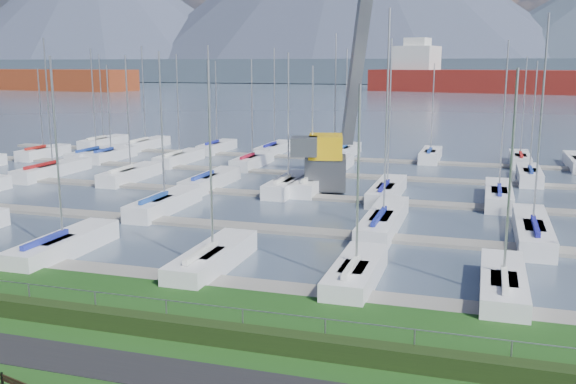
% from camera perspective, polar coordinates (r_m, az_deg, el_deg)
% --- Properties ---
extents(path, '(160.00, 2.00, 0.04)m').
position_cam_1_polar(path, '(21.81, -12.06, -15.29)').
color(path, black).
rests_on(path, grass).
extents(water, '(800.00, 540.00, 0.20)m').
position_cam_1_polar(water, '(280.27, 15.21, 8.89)').
color(water, '#49576B').
extents(hedge, '(80.00, 0.70, 0.70)m').
position_cam_1_polar(hedge, '(23.75, -9.00, -11.98)').
color(hedge, black).
rests_on(hedge, grass).
extents(fence, '(80.00, 0.04, 0.04)m').
position_cam_1_polar(fence, '(23.76, -8.63, -9.74)').
color(fence, gray).
rests_on(fence, grass).
extents(foothill, '(900.00, 80.00, 12.00)m').
position_cam_1_polar(foothill, '(350.07, 15.70, 10.32)').
color(foothill, '#3C4958').
rests_on(foothill, water).
extents(mountains, '(1190.00, 360.00, 115.00)m').
position_cam_1_polar(mountains, '(426.16, 17.32, 15.83)').
color(mountains, '#455265').
rests_on(mountains, water).
extents(docks, '(90.00, 41.60, 0.25)m').
position_cam_1_polar(docks, '(47.98, 4.90, -0.63)').
color(docks, slate).
rests_on(docks, water).
extents(crane, '(6.89, 13.15, 22.35)m').
position_cam_1_polar(crane, '(51.58, 4.21, 6.45)').
color(crane, '#505257').
rests_on(crane, water).
extents(cargo_ship_west, '(93.90, 26.80, 21.50)m').
position_cam_1_polar(cargo_ship_west, '(277.53, -22.84, 9.21)').
color(cargo_ship_west, maroon).
rests_on(cargo_ship_west, water).
extents(cargo_ship_mid, '(105.52, 41.92, 21.50)m').
position_cam_1_polar(cargo_ship_mid, '(238.06, 18.69, 9.26)').
color(cargo_ship_mid, maroon).
rests_on(cargo_ship_mid, water).
extents(sailboat_fleet, '(74.50, 49.20, 13.40)m').
position_cam_1_polar(sailboat_fleet, '(50.49, 3.98, 6.45)').
color(sailboat_fleet, silver).
rests_on(sailboat_fleet, water).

